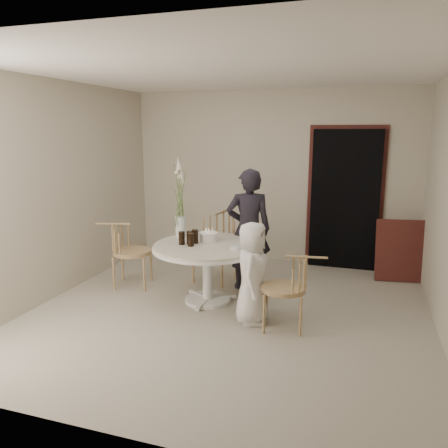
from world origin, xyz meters
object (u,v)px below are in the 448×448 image
(chair_far, at_px, (219,235))
(boy, at_px, (252,273))
(girl, at_px, (249,230))
(birthday_cake, at_px, (209,237))
(table, at_px, (207,253))
(chair_right, at_px, (295,281))
(flower_vase, at_px, (180,206))
(chair_left, at_px, (123,245))

(chair_far, bearing_deg, boy, -49.28)
(chair_far, distance_m, girl, 0.58)
(birthday_cake, bearing_deg, girl, 49.70)
(table, height_order, chair_right, chair_right)
(table, relative_size, chair_right, 1.63)
(birthday_cake, bearing_deg, flower_vase, 163.75)
(table, height_order, girl, girl)
(table, bearing_deg, birthday_cake, 103.80)
(flower_vase, bearing_deg, chair_right, -23.92)
(table, distance_m, birthday_cake, 0.24)
(girl, xyz_separation_m, flower_vase, (-0.82, -0.34, 0.33))
(table, height_order, boy, boy)
(girl, bearing_deg, chair_right, 108.08)
(birthday_cake, bearing_deg, chair_right, -26.53)
(birthday_cake, bearing_deg, table, -76.20)
(chair_left, relative_size, birthday_cake, 3.84)
(chair_left, distance_m, boy, 2.03)
(chair_far, height_order, birthday_cake, chair_far)
(girl, bearing_deg, birthday_cake, 31.13)
(birthday_cake, height_order, flower_vase, flower_vase)
(chair_far, xyz_separation_m, birthday_cake, (0.10, -0.72, 0.16))
(boy, bearing_deg, table, 52.29)
(girl, relative_size, birthday_cake, 6.99)
(chair_right, relative_size, boy, 0.72)
(boy, distance_m, flower_vase, 1.45)
(table, xyz_separation_m, flower_vase, (-0.47, 0.29, 0.51))
(chair_far, xyz_separation_m, chair_right, (1.27, -1.30, -0.10))
(table, bearing_deg, boy, -31.86)
(boy, distance_m, birthday_cake, 0.94)
(table, xyz_separation_m, chair_far, (-0.14, 0.88, 0.01))
(chair_right, bearing_deg, table, -118.67)
(table, distance_m, chair_right, 1.21)
(chair_left, distance_m, birthday_cake, 1.26)
(chair_right, height_order, flower_vase, flower_vase)
(chair_left, xyz_separation_m, boy, (1.94, -0.60, -0.00))
(chair_left, bearing_deg, chair_far, -72.76)
(boy, xyz_separation_m, flower_vase, (-1.14, 0.70, 0.56))
(chair_far, height_order, chair_right, chair_far)
(flower_vase, bearing_deg, boy, -31.63)
(birthday_cake, relative_size, flower_vase, 0.22)
(table, relative_size, girl, 0.83)
(flower_vase, bearing_deg, chair_far, 61.08)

